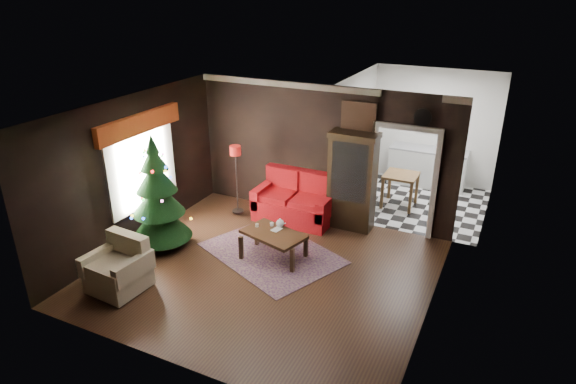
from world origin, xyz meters
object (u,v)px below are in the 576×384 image
at_px(wall_clock, 423,117).
at_px(teapot, 280,223).
at_px(curio_cabinet, 352,183).
at_px(floor_lamp, 237,180).
at_px(loveseat, 295,198).
at_px(armchair, 117,265).
at_px(christmas_tree, 158,195).
at_px(coffee_table, 274,245).
at_px(kitchen_table, 400,190).

bearing_deg(wall_clock, teapot, -139.77).
bearing_deg(curio_cabinet, wall_clock, 8.53).
relative_size(curio_cabinet, floor_lamp, 1.29).
height_order(loveseat, armchair, loveseat).
distance_m(loveseat, christmas_tree, 2.80).
distance_m(armchair, coffee_table, 2.67).
bearing_deg(teapot, wall_clock, 40.23).
distance_m(curio_cabinet, coffee_table, 2.10).
bearing_deg(curio_cabinet, kitchen_table, 65.56).
bearing_deg(curio_cabinet, loveseat, -169.17).
height_order(christmas_tree, kitchen_table, christmas_tree).
height_order(wall_clock, kitchen_table, wall_clock).
bearing_deg(floor_lamp, kitchen_table, 33.94).
xyz_separation_m(christmas_tree, teapot, (2.11, 0.77, -0.46)).
height_order(coffee_table, kitchen_table, kitchen_table).
xyz_separation_m(curio_cabinet, armchair, (-2.62, -3.78, -0.49)).
relative_size(loveseat, curio_cabinet, 0.89).
height_order(coffee_table, teapot, teapot).
distance_m(curio_cabinet, teapot, 1.78).
height_order(coffee_table, wall_clock, wall_clock).
distance_m(christmas_tree, kitchen_table, 5.23).
bearing_deg(kitchen_table, christmas_tree, -133.78).
xyz_separation_m(armchair, coffee_table, (1.79, 1.98, -0.20)).
xyz_separation_m(loveseat, coffee_table, (0.32, -1.58, -0.24)).
bearing_deg(floor_lamp, coffee_table, -39.51).
bearing_deg(curio_cabinet, teapot, -118.37).
height_order(teapot, wall_clock, wall_clock).
height_order(floor_lamp, teapot, floor_lamp).
xyz_separation_m(wall_clock, kitchen_table, (-0.55, 1.25, -2.00)).
distance_m(curio_cabinet, christmas_tree, 3.74).
xyz_separation_m(loveseat, kitchen_table, (1.80, 1.65, -0.12)).
bearing_deg(wall_clock, curio_cabinet, -171.47).
bearing_deg(coffee_table, armchair, -132.21).
bearing_deg(teapot, armchair, -128.65).
relative_size(loveseat, floor_lamp, 1.16).
bearing_deg(wall_clock, armchair, -134.00).
xyz_separation_m(floor_lamp, armchair, (-0.30, -3.21, -0.37)).
bearing_deg(coffee_table, floor_lamp, 140.49).
distance_m(loveseat, coffee_table, 1.63).
height_order(curio_cabinet, floor_lamp, curio_cabinet).
xyz_separation_m(loveseat, armchair, (-1.47, -3.56, -0.04)).
distance_m(teapot, kitchen_table, 3.32).
bearing_deg(armchair, teapot, 55.82).
relative_size(armchair, coffee_table, 0.78).
height_order(floor_lamp, coffee_table, floor_lamp).
relative_size(teapot, wall_clock, 0.52).
bearing_deg(loveseat, armchair, -112.47).
height_order(floor_lamp, christmas_tree, christmas_tree).
bearing_deg(armchair, kitchen_table, 62.33).
relative_size(loveseat, teapot, 10.22).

